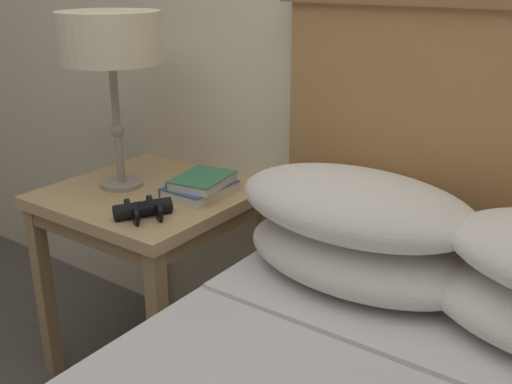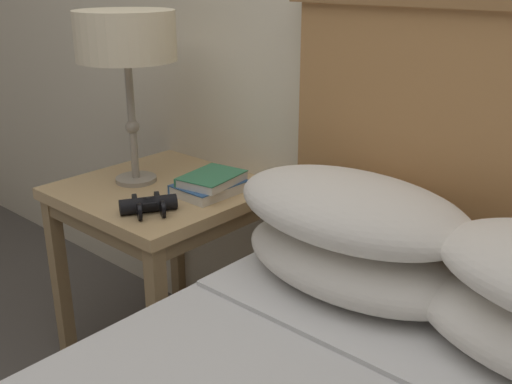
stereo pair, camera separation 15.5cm
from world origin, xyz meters
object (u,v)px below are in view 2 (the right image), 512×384
Objects in this scene: binoculars_pair at (149,205)px; nightstand at (166,210)px; book_on_nightstand at (209,188)px; table_lamp at (126,40)px; book_stacked_on_top at (211,178)px.

nightstand is at bearing 128.62° from binoculars_pair.
binoculars_pair is at bearing -94.10° from book_on_nightstand.
nightstand is 0.19m from book_on_nightstand.
table_lamp is (-0.10, -0.03, 0.53)m from nightstand.
book_stacked_on_top is (0.16, 0.05, 0.13)m from nightstand.
binoculars_pair is at bearing -51.38° from nightstand.
nightstand is 3.15× the size of book_on_nightstand.
nightstand is 3.09× the size of book_stacked_on_top.
book_on_nightstand is (0.25, 0.08, -0.43)m from table_lamp.
table_lamp is 2.58× the size of book_stacked_on_top.
book_stacked_on_top is at bearing 28.63° from book_on_nightstand.
nightstand is 3.97× the size of binoculars_pair.
book_stacked_on_top is at bearing 84.06° from binoculars_pair.
table_lamp is at bearing -162.02° from book_on_nightstand.
book_stacked_on_top is (0.26, 0.09, -0.40)m from table_lamp.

